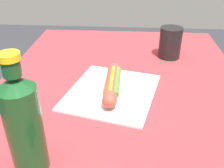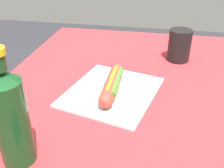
# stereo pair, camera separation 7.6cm
# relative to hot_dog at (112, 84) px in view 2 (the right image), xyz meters

# --- Properties ---
(dining_table) EXTENTS (1.20, 0.80, 0.74)m
(dining_table) POSITION_rel_hot_dog_xyz_m (0.03, 0.03, -0.17)
(dining_table) COLOR brown
(dining_table) RESTS_ON ground
(paper_wrapper) EXTENTS (0.34, 0.31, 0.01)m
(paper_wrapper) POSITION_rel_hot_dog_xyz_m (-0.00, -0.00, -0.03)
(paper_wrapper) COLOR silver
(paper_wrapper) RESTS_ON dining_table
(hot_dog) EXTENTS (0.23, 0.05, 0.05)m
(hot_dog) POSITION_rel_hot_dog_xyz_m (0.00, 0.00, 0.00)
(hot_dog) COLOR tan
(hot_dog) RESTS_ON paper_wrapper
(soda_bottle) EXTENTS (0.07, 0.07, 0.25)m
(soda_bottle) POSITION_rel_hot_dog_xyz_m (0.30, -0.14, 0.08)
(soda_bottle) COLOR #14471E
(soda_bottle) RESTS_ON dining_table
(drinking_cup) EXTENTS (0.08, 0.08, 0.12)m
(drinking_cup) POSITION_rel_hot_dog_xyz_m (-0.28, 0.20, 0.03)
(drinking_cup) COLOR black
(drinking_cup) RESTS_ON dining_table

